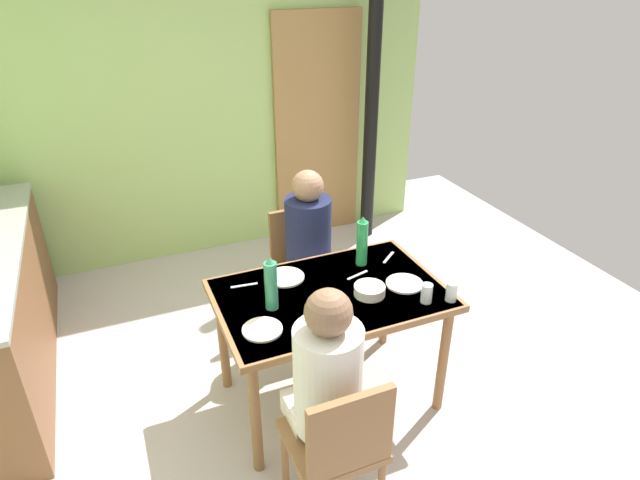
{
  "coord_description": "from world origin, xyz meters",
  "views": [
    {
      "loc": [
        -0.78,
        -2.14,
        2.38
      ],
      "look_at": [
        0.24,
        0.25,
        1.0
      ],
      "focal_mm": 30.15,
      "sensor_mm": 36.0,
      "label": 1
    }
  ],
  "objects_px": {
    "dining_table": "(331,305)",
    "water_bottle_green_near": "(362,242)",
    "person_near_diner": "(327,375)",
    "chair_near_diner": "(339,445)",
    "water_bottle_green_far": "(271,284)",
    "serving_bowl_center": "(369,290)",
    "person_far_diner": "(309,235)",
    "chair_far_diner": "(302,263)"
  },
  "relations": [
    {
      "from": "chair_far_diner",
      "to": "water_bottle_green_far",
      "type": "distance_m",
      "value": 0.98
    },
    {
      "from": "dining_table",
      "to": "water_bottle_green_near",
      "type": "height_order",
      "value": "water_bottle_green_near"
    },
    {
      "from": "dining_table",
      "to": "water_bottle_green_near",
      "type": "relative_size",
      "value": 4.0
    },
    {
      "from": "person_far_diner",
      "to": "serving_bowl_center",
      "type": "xyz_separation_m",
      "value": [
        0.06,
        -0.72,
        -0.0
      ]
    },
    {
      "from": "water_bottle_green_near",
      "to": "water_bottle_green_far",
      "type": "relative_size",
      "value": 1.02
    },
    {
      "from": "person_far_diner",
      "to": "serving_bowl_center",
      "type": "bearing_deg",
      "value": 94.91
    },
    {
      "from": "person_far_diner",
      "to": "water_bottle_green_near",
      "type": "relative_size",
      "value": 2.48
    },
    {
      "from": "chair_near_diner",
      "to": "water_bottle_green_near",
      "type": "distance_m",
      "value": 1.2
    },
    {
      "from": "dining_table",
      "to": "water_bottle_green_far",
      "type": "xyz_separation_m",
      "value": [
        -0.34,
        -0.01,
        0.23
      ]
    },
    {
      "from": "chair_far_diner",
      "to": "serving_bowl_center",
      "type": "relative_size",
      "value": 5.12
    },
    {
      "from": "water_bottle_green_near",
      "to": "dining_table",
      "type": "bearing_deg",
      "value": -144.29
    },
    {
      "from": "chair_near_diner",
      "to": "person_far_diner",
      "type": "distance_m",
      "value": 1.47
    },
    {
      "from": "chair_far_diner",
      "to": "water_bottle_green_near",
      "type": "bearing_deg",
      "value": 107.35
    },
    {
      "from": "person_far_diner",
      "to": "water_bottle_green_far",
      "type": "xyz_separation_m",
      "value": [
        -0.46,
        -0.63,
        0.12
      ]
    },
    {
      "from": "serving_bowl_center",
      "to": "water_bottle_green_far",
      "type": "bearing_deg",
      "value": 170.4
    },
    {
      "from": "chair_far_diner",
      "to": "person_near_diner",
      "type": "height_order",
      "value": "person_near_diner"
    },
    {
      "from": "chair_far_diner",
      "to": "person_near_diner",
      "type": "relative_size",
      "value": 1.13
    },
    {
      "from": "person_far_diner",
      "to": "dining_table",
      "type": "bearing_deg",
      "value": 78.87
    },
    {
      "from": "dining_table",
      "to": "water_bottle_green_far",
      "type": "bearing_deg",
      "value": -177.84
    },
    {
      "from": "chair_far_diner",
      "to": "person_far_diner",
      "type": "height_order",
      "value": "person_far_diner"
    },
    {
      "from": "chair_near_diner",
      "to": "chair_far_diner",
      "type": "relative_size",
      "value": 1.0
    },
    {
      "from": "water_bottle_green_near",
      "to": "serving_bowl_center",
      "type": "xyz_separation_m",
      "value": [
        -0.11,
        -0.31,
        -0.12
      ]
    },
    {
      "from": "person_far_diner",
      "to": "serving_bowl_center",
      "type": "relative_size",
      "value": 4.53
    },
    {
      "from": "chair_near_diner",
      "to": "water_bottle_green_near",
      "type": "bearing_deg",
      "value": 58.68
    },
    {
      "from": "dining_table",
      "to": "person_far_diner",
      "type": "distance_m",
      "value": 0.64
    },
    {
      "from": "water_bottle_green_far",
      "to": "dining_table",
      "type": "bearing_deg",
      "value": 2.16
    },
    {
      "from": "person_near_diner",
      "to": "chair_near_diner",
      "type": "bearing_deg",
      "value": -90.0
    },
    {
      "from": "serving_bowl_center",
      "to": "dining_table",
      "type": "bearing_deg",
      "value": 151.1
    },
    {
      "from": "serving_bowl_center",
      "to": "water_bottle_green_near",
      "type": "bearing_deg",
      "value": 70.8
    },
    {
      "from": "chair_far_diner",
      "to": "water_bottle_green_far",
      "type": "relative_size",
      "value": 2.86
    },
    {
      "from": "person_far_diner",
      "to": "water_bottle_green_near",
      "type": "distance_m",
      "value": 0.46
    },
    {
      "from": "person_near_diner",
      "to": "water_bottle_green_far",
      "type": "relative_size",
      "value": 2.53
    },
    {
      "from": "chair_far_diner",
      "to": "chair_near_diner",
      "type": "bearing_deg",
      "value": 74.57
    },
    {
      "from": "serving_bowl_center",
      "to": "person_near_diner",
      "type": "bearing_deg",
      "value": -132.78
    },
    {
      "from": "water_bottle_green_near",
      "to": "water_bottle_green_far",
      "type": "bearing_deg",
      "value": -160.59
    },
    {
      "from": "chair_far_diner",
      "to": "water_bottle_green_far",
      "type": "xyz_separation_m",
      "value": [
        -0.46,
        -0.77,
        0.4
      ]
    },
    {
      "from": "chair_far_diner",
      "to": "serving_bowl_center",
      "type": "xyz_separation_m",
      "value": [
        0.06,
        -0.86,
        0.28
      ]
    },
    {
      "from": "chair_near_diner",
      "to": "person_near_diner",
      "type": "bearing_deg",
      "value": 90.0
    },
    {
      "from": "chair_far_diner",
      "to": "water_bottle_green_far",
      "type": "bearing_deg",
      "value": 58.97
    },
    {
      "from": "serving_bowl_center",
      "to": "chair_far_diner",
      "type": "bearing_deg",
      "value": 94.13
    },
    {
      "from": "chair_far_diner",
      "to": "person_far_diner",
      "type": "bearing_deg",
      "value": 90.0
    },
    {
      "from": "person_near_diner",
      "to": "serving_bowl_center",
      "type": "height_order",
      "value": "person_near_diner"
    }
  ]
}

